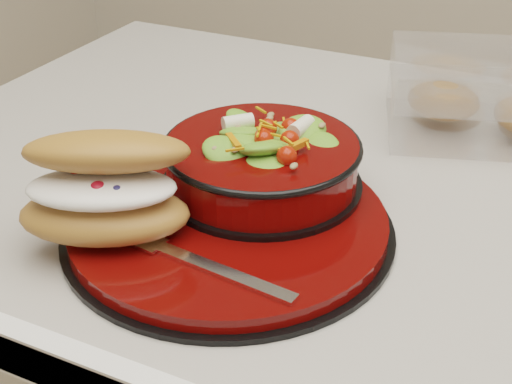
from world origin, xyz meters
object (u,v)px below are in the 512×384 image
at_px(croissant, 106,188).
at_px(fork, 197,262).
at_px(salad_bowl, 262,157).
at_px(dinner_plate, 229,224).
at_px(pastry_box, 489,96).

distance_m(croissant, fork, 0.11).
height_order(salad_bowl, croissant, croissant).
height_order(dinner_plate, salad_bowl, salad_bowl).
bearing_deg(salad_bowl, croissant, -123.76).
distance_m(dinner_plate, fork, 0.08).
bearing_deg(fork, dinner_plate, 14.70).
relative_size(dinner_plate, pastry_box, 1.16).
height_order(salad_bowl, fork, salad_bowl).
bearing_deg(pastry_box, fork, -129.74).
bearing_deg(pastry_box, dinner_plate, -135.69).
distance_m(salad_bowl, fork, 0.15).
bearing_deg(dinner_plate, salad_bowl, 85.98).
distance_m(salad_bowl, croissant, 0.16).
distance_m(salad_bowl, pastry_box, 0.33).
xyz_separation_m(salad_bowl, pastry_box, (0.18, 0.28, -0.01)).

